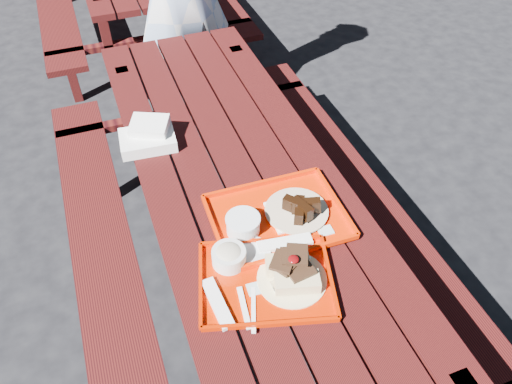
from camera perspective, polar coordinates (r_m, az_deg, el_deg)
ground at (r=2.49m, az=-1.23°, el=-11.21°), size 60.00×60.00×0.00m
picnic_table_near at (r=2.05m, az=-1.47°, el=-2.39°), size 1.41×2.40×0.75m
near_tray at (r=1.58m, az=1.04°, el=-9.12°), size 0.49×0.42×0.13m
far_tray at (r=1.74m, az=2.34°, el=-2.91°), size 0.47×0.37×0.08m
white_cloth at (r=2.10m, az=-12.22°, el=6.25°), size 0.23×0.21×0.09m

